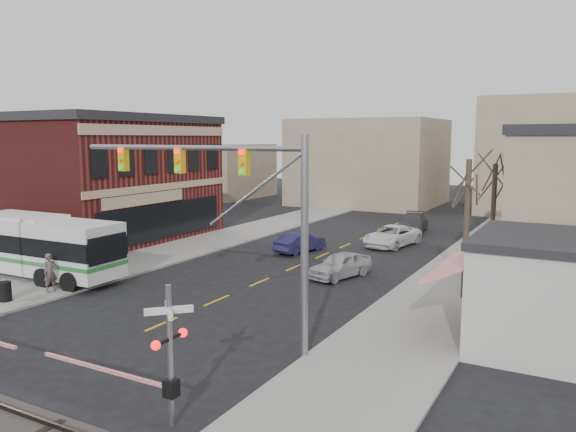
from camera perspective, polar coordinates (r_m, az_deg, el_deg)
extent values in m
plane|color=black|center=(23.54, -16.02, -11.93)|extent=(160.00, 160.00, 0.00)
cube|color=gray|center=(44.34, -6.58, -2.25)|extent=(5.00, 60.00, 0.12)
cube|color=gray|center=(36.96, 18.33, -4.67)|extent=(5.00, 60.00, 0.12)
cube|color=maroon|center=(53.28, -24.85, 3.59)|extent=(30.00, 15.00, 9.00)
cube|color=#262628|center=(53.19, -25.15, 8.75)|extent=(30.40, 15.40, 0.60)
cube|color=tan|center=(42.18, -12.54, 2.90)|extent=(0.10, 15.00, 0.50)
cube|color=tan|center=(42.03, -12.71, 8.48)|extent=(0.10, 15.00, 0.70)
cube|color=black|center=(42.47, -12.44, -0.46)|extent=(0.08, 13.00, 2.60)
cube|color=red|center=(23.55, 16.91, -4.36)|extent=(1.68, 6.00, 0.87)
cylinder|color=#382B21|center=(28.42, 17.66, -1.30)|extent=(0.28, 0.28, 6.75)
cylinder|color=#382B21|center=(34.26, 20.09, -0.26)|extent=(0.28, 0.28, 6.30)
cylinder|color=#382B21|center=(42.06, 22.05, 1.70)|extent=(0.28, 0.28, 7.20)
cube|color=silver|center=(35.48, -25.34, -2.49)|extent=(13.18, 3.15, 2.94)
cube|color=black|center=(35.45, -25.37, -2.15)|extent=(13.22, 3.19, 0.98)
cube|color=#297D2F|center=(35.60, -25.28, -3.54)|extent=(13.22, 3.19, 0.22)
cylinder|color=black|center=(35.74, -25.21, -4.65)|extent=(1.16, 2.87, 1.09)
cylinder|color=gray|center=(19.81, 1.69, -3.35)|extent=(0.28, 0.28, 8.00)
cylinder|color=gray|center=(22.26, -10.31, 6.85)|extent=(10.35, 0.20, 0.20)
cube|color=gold|center=(20.70, -4.48, 5.49)|extent=(0.35, 0.30, 1.00)
cube|color=gold|center=(22.48, -10.93, 5.57)|extent=(0.35, 0.30, 1.00)
cube|color=gold|center=(24.50, -16.37, 5.57)|extent=(0.35, 0.30, 1.00)
cylinder|color=gray|center=(15.99, -11.87, -13.80)|extent=(0.16, 0.16, 4.00)
cube|color=silver|center=(15.56, -12.01, -9.35)|extent=(1.00, 1.00, 0.18)
cube|color=silver|center=(15.56, -12.01, -9.35)|extent=(1.00, 1.00, 0.18)
sphere|color=#FF0C0C|center=(15.43, -13.29, -12.68)|extent=(0.26, 0.26, 0.26)
sphere|color=#FF0C0C|center=(16.21, -10.64, -11.58)|extent=(0.26, 0.26, 0.26)
cube|color=black|center=(16.35, -11.78, -16.74)|extent=(0.35, 0.35, 0.50)
cube|color=#FF0C0C|center=(18.02, -18.30, -14.57)|extent=(5.00, 0.10, 0.10)
cylinder|color=black|center=(30.28, -26.81, -6.85)|extent=(0.60, 0.60, 0.94)
imported|color=#ABACB0|center=(32.10, 5.34, -4.97)|extent=(2.86, 4.53, 1.44)
imported|color=#1C1A42|center=(38.94, 1.23, -2.70)|extent=(2.28, 4.32, 1.35)
imported|color=white|center=(41.79, 10.52, -2.00)|extent=(3.38, 5.72, 1.49)
imported|color=#3A393E|center=(48.31, 12.50, -0.69)|extent=(2.81, 5.53, 1.54)
imported|color=#544643|center=(30.99, -23.00, -5.31)|extent=(0.60, 0.79, 1.97)
imported|color=#343A5B|center=(35.93, -17.61, -3.44)|extent=(1.10, 1.06, 1.78)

